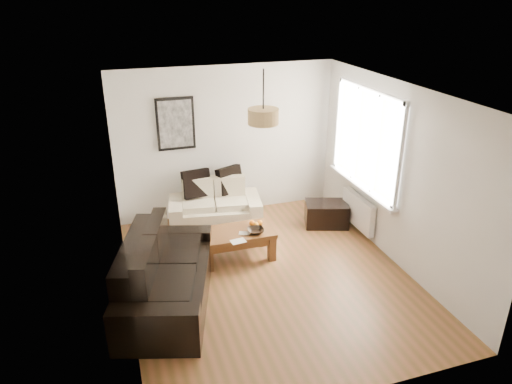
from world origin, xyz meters
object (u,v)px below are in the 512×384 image
object	(u,v)px
loveseat_cream	(215,204)
coffee_table	(237,244)
sofa_leather	(167,273)
ottoman	(326,214)

from	to	relation	value
loveseat_cream	coffee_table	size ratio (longest dim) A/B	1.39
sofa_leather	coffee_table	world-z (taller)	sofa_leather
sofa_leather	ottoman	world-z (taller)	sofa_leather
loveseat_cream	sofa_leather	xyz separation A→B (m)	(-1.08, -1.93, 0.07)
sofa_leather	ottoman	xyz separation A→B (m)	(2.88, 1.34, -0.24)
sofa_leather	ottoman	bearing A→B (deg)	-48.18
loveseat_cream	ottoman	size ratio (longest dim) A/B	2.13
coffee_table	ottoman	world-z (taller)	coffee_table
sofa_leather	ottoman	size ratio (longest dim) A/B	2.90
loveseat_cream	sofa_leather	distance (m)	2.22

